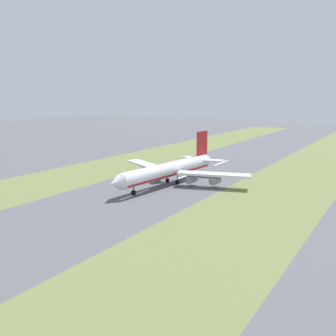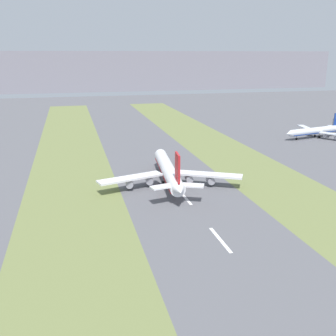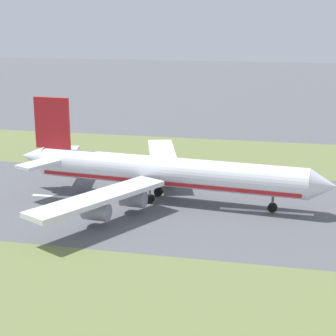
% 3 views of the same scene
% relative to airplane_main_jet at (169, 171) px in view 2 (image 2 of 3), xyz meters
% --- Properties ---
extents(ground_plane, '(800.00, 800.00, 0.00)m').
position_rel_airplane_main_jet_xyz_m(ground_plane, '(2.38, -2.15, -6.02)').
color(ground_plane, '#56565B').
extents(grass_median_west, '(40.00, 600.00, 0.01)m').
position_rel_airplane_main_jet_xyz_m(grass_median_west, '(-42.62, -2.15, -6.02)').
color(grass_median_west, olive).
rests_on(grass_median_west, ground).
extents(grass_median_east, '(40.00, 600.00, 0.01)m').
position_rel_airplane_main_jet_xyz_m(grass_median_east, '(47.38, -2.15, -6.02)').
color(grass_median_east, olive).
rests_on(grass_median_east, ground).
extents(centreline_dash_near, '(1.20, 18.00, 0.01)m').
position_rel_airplane_main_jet_xyz_m(centreline_dash_near, '(2.38, -58.10, -6.01)').
color(centreline_dash_near, silver).
rests_on(centreline_dash_near, ground).
extents(centreline_dash_mid, '(1.20, 18.00, 0.01)m').
position_rel_airplane_main_jet_xyz_m(centreline_dash_mid, '(2.38, -18.10, -6.01)').
color(centreline_dash_mid, silver).
rests_on(centreline_dash_mid, ground).
extents(centreline_dash_far, '(1.20, 18.00, 0.01)m').
position_rel_airplane_main_jet_xyz_m(centreline_dash_far, '(2.38, 21.90, -6.01)').
color(centreline_dash_far, silver).
rests_on(centreline_dash_far, ground).
extents(airplane_main_jet, '(63.79, 67.21, 20.20)m').
position_rel_airplane_main_jet_xyz_m(airplane_main_jet, '(0.00, 0.00, 0.00)').
color(airplane_main_jet, white).
rests_on(airplane_main_jet, ground).
extents(airplane_parked_apron, '(53.16, 49.98, 16.12)m').
position_rel_airplane_main_jet_xyz_m(airplane_parked_apron, '(126.50, 74.92, -1.22)').
color(airplane_parked_apron, silver).
rests_on(airplane_parked_apron, ground).
extents(mountain_ridge, '(800.00, 120.00, 61.05)m').
position_rel_airplane_main_jet_xyz_m(mountain_ridge, '(2.38, 517.85, 24.50)').
color(mountain_ridge, gray).
rests_on(mountain_ridge, ground).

